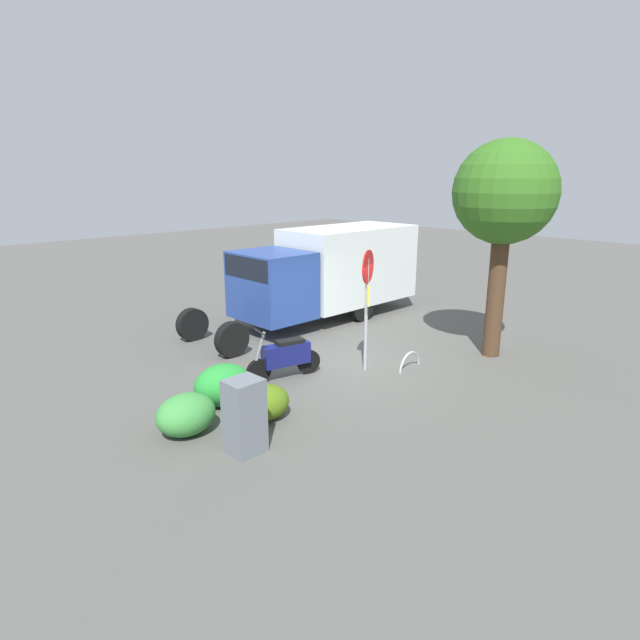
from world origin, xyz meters
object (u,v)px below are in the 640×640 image
(box_truck_near, at_px, (327,269))
(stop_sign, at_px, (367,292))
(utility_cabinet, at_px, (245,416))
(bike_rack_hoop, at_px, (409,369))
(street_tree, at_px, (505,196))
(motorcycle, at_px, (286,356))

(box_truck_near, relative_size, stop_sign, 2.79)
(stop_sign, distance_m, utility_cabinet, 4.58)
(bike_rack_hoop, bearing_deg, stop_sign, -39.20)
(stop_sign, height_order, utility_cabinet, stop_sign)
(street_tree, bearing_deg, utility_cabinet, -3.63)
(stop_sign, distance_m, bike_rack_hoop, 2.17)
(box_truck_near, height_order, motorcycle, box_truck_near)
(bike_rack_hoop, bearing_deg, street_tree, 159.39)
(street_tree, relative_size, utility_cabinet, 4.13)
(box_truck_near, height_order, stop_sign, stop_sign)
(motorcycle, height_order, street_tree, street_tree)
(box_truck_near, distance_m, utility_cabinet, 8.56)
(utility_cabinet, bearing_deg, stop_sign, -166.04)
(box_truck_near, height_order, street_tree, street_tree)
(utility_cabinet, xyz_separation_m, bike_rack_hoop, (-5.11, -0.39, -0.64))
(street_tree, distance_m, utility_cabinet, 8.11)
(stop_sign, xyz_separation_m, utility_cabinet, (4.28, 1.06, -1.25))
(box_truck_near, xyz_separation_m, street_tree, (-0.46, 5.41, 2.37))
(box_truck_near, relative_size, bike_rack_hoop, 9.32)
(street_tree, bearing_deg, box_truck_near, -85.15)
(bike_rack_hoop, bearing_deg, box_truck_near, -111.84)
(box_truck_near, distance_m, street_tree, 5.92)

